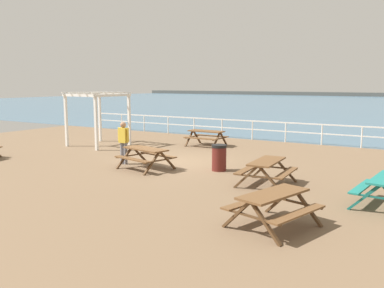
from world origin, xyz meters
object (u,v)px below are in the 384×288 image
at_px(picnic_table_far_right, 206,134).
at_px(litter_bin, 219,158).
at_px(picnic_table_near_left, 146,153).
at_px(lattice_pergola, 98,106).
at_px(picnic_table_near_right, 267,167).
at_px(picnic_table_far_left, 273,201).
at_px(visitor, 124,140).

relative_size(picnic_table_far_right, litter_bin, 1.90).
bearing_deg(litter_bin, picnic_table_far_right, 123.94).
bearing_deg(picnic_table_far_right, picnic_table_near_left, -81.88).
xyz_separation_m(picnic_table_near_left, lattice_pergola, (-5.60, 3.33, 1.41)).
relative_size(picnic_table_near_right, picnic_table_far_left, 0.88).
bearing_deg(visitor, picnic_table_far_right, -4.66).
distance_m(picnic_table_near_right, litter_bin, 2.50).
distance_m(picnic_table_near_left, visitor, 1.37).
bearing_deg(litter_bin, picnic_table_near_left, -154.99).
xyz_separation_m(picnic_table_near_right, picnic_table_far_right, (-5.56, 6.04, 0.00)).
bearing_deg(picnic_table_near_left, picnic_table_far_left, -16.99).
bearing_deg(picnic_table_far_left, picnic_table_far_right, 51.96).
bearing_deg(picnic_table_far_left, litter_bin, 54.56).
height_order(picnic_table_far_left, lattice_pergola, lattice_pergola).
distance_m(picnic_table_near_left, lattice_pergola, 6.67).
bearing_deg(picnic_table_far_right, visitor, -94.22).
bearing_deg(lattice_pergola, picnic_table_far_left, -25.73).
height_order(visitor, litter_bin, visitor).
relative_size(picnic_table_near_right, litter_bin, 1.98).
bearing_deg(picnic_table_far_right, litter_bin, -56.04).
relative_size(picnic_table_near_left, visitor, 1.25).
bearing_deg(visitor, picnic_table_near_left, -102.71).
height_order(picnic_table_near_right, lattice_pergola, lattice_pergola).
relative_size(picnic_table_near_left, picnic_table_near_right, 1.10).
distance_m(picnic_table_near_left, litter_bin, 2.71).
xyz_separation_m(lattice_pergola, litter_bin, (8.05, -2.19, -1.52)).
xyz_separation_m(picnic_table_near_left, picnic_table_far_right, (-0.86, 6.07, 0.00)).
xyz_separation_m(picnic_table_near_left, picnic_table_far_left, (6.20, -3.46, 0.00)).
bearing_deg(picnic_table_near_right, visitor, 84.53).
bearing_deg(picnic_table_near_right, picnic_table_far_left, -159.80).
xyz_separation_m(picnic_table_far_right, lattice_pergola, (-4.74, -2.74, 1.41)).
xyz_separation_m(visitor, litter_bin, (3.74, 0.86, -0.47)).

